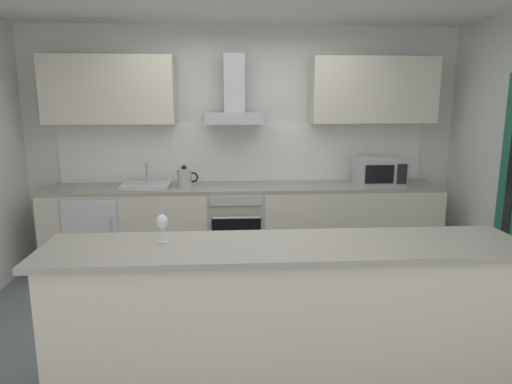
{
  "coord_description": "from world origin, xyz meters",
  "views": [
    {
      "loc": [
        -0.2,
        -3.39,
        1.82
      ],
      "look_at": [
        0.05,
        0.33,
        1.05
      ],
      "focal_mm": 31.84,
      "sensor_mm": 36.0,
      "label": 1
    }
  ],
  "objects": [
    {
      "name": "upper_cabinets",
      "position": [
        -0.0,
        1.55,
        1.91
      ],
      "size": [
        4.16,
        0.32,
        0.7
      ],
      "color": "beige"
    },
    {
      "name": "counter_back",
      "position": [
        0.0,
        1.4,
        0.45
      ],
      "size": [
        4.22,
        0.6,
        0.9
      ],
      "color": "beige",
      "rests_on": "ground"
    },
    {
      "name": "refrigerator",
      "position": [
        -1.58,
        1.38,
        0.43
      ],
      "size": [
        0.58,
        0.6,
        0.85
      ],
      "color": "white",
      "rests_on": "ground"
    },
    {
      "name": "range_hood",
      "position": [
        -0.1,
        1.51,
        1.79
      ],
      "size": [
        0.62,
        0.45,
        0.72
      ],
      "color": "#B7BABC"
    },
    {
      "name": "oven",
      "position": [
        -0.1,
        1.38,
        0.46
      ],
      "size": [
        0.6,
        0.62,
        0.8
      ],
      "color": "slate",
      "rests_on": "ground"
    },
    {
      "name": "sink",
      "position": [
        -1.05,
        1.39,
        0.93
      ],
      "size": [
        0.5,
        0.4,
        0.26
      ],
      "color": "silver",
      "rests_on": "counter_back"
    },
    {
      "name": "wall_back",
      "position": [
        0.0,
        1.78,
        1.3
      ],
      "size": [
        5.79,
        0.12,
        2.6
      ],
      "primitive_type": "cube",
      "color": "silver",
      "rests_on": "ground"
    },
    {
      "name": "ground",
      "position": [
        0.0,
        0.0,
        -0.01
      ],
      "size": [
        5.79,
        4.45,
        0.02
      ],
      "primitive_type": "cube",
      "color": "slate"
    },
    {
      "name": "kettle",
      "position": [
        -0.64,
        1.34,
        1.01
      ],
      "size": [
        0.29,
        0.15,
        0.24
      ],
      "color": "#B7BABC",
      "rests_on": "counter_back"
    },
    {
      "name": "microwave",
      "position": [
        1.45,
        1.35,
        1.05
      ],
      "size": [
        0.5,
        0.38,
        0.3
      ],
      "color": "#B7BABC",
      "rests_on": "counter_back"
    },
    {
      "name": "counter_island",
      "position": [
        0.17,
        -0.74,
        0.48
      ],
      "size": [
        2.99,
        0.64,
        0.94
      ],
      "color": "beige",
      "rests_on": "ground"
    },
    {
      "name": "wine_glass",
      "position": [
        -0.6,
        -0.65,
        1.06
      ],
      "size": [
        0.08,
        0.08,
        0.18
      ],
      "color": "silver",
      "rests_on": "counter_island"
    },
    {
      "name": "backsplash_tile",
      "position": [
        0.0,
        1.71,
        1.23
      ],
      "size": [
        4.07,
        0.02,
        0.66
      ],
      "primitive_type": "cube",
      "color": "white"
    }
  ]
}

